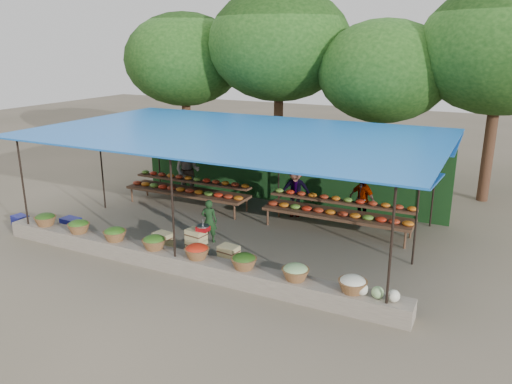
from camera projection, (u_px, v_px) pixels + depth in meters
The scene contains 16 objects.
ground at pixel (236, 232), 13.99m from camera, with size 60.00×60.00×0.00m, color brown.
stone_curb at pixel (179, 262), 11.57m from camera, with size 10.60×0.55×0.40m, color #665F52.
stall_canopy at pixel (236, 137), 13.27m from camera, with size 10.80×6.60×2.82m.
produce_baskets at pixel (175, 247), 11.51m from camera, with size 8.98×0.58×0.34m.
netting_backdrop at pixel (282, 165), 16.33m from camera, with size 10.60×0.06×2.50m, color #1B4217.
tree_row at pixel (330, 54), 17.66m from camera, with size 16.51×5.50×7.12m.
fruit_table_left at pixel (188, 188), 16.04m from camera, with size 4.21×0.95×0.93m.
fruit_table_right at pixel (338, 210), 13.90m from camera, with size 4.21×0.95×0.93m.
crate_counter at pixel (196, 247), 12.15m from camera, with size 2.39×0.40×0.77m.
weighing_scale at pixel (203, 228), 11.90m from camera, with size 0.29×0.29×0.31m.
vendor_seated at pixel (209, 221), 13.14m from camera, with size 0.43×0.28×1.17m, color #193919.
customer_left at pixel (188, 171), 16.96m from camera, with size 0.90×0.70×1.85m, color slate.
customer_mid at pixel (295, 191), 15.03m from camera, with size 1.05×0.60×1.63m, color slate.
customer_right at pixel (362, 199), 14.42m from camera, with size 0.87×0.36×1.48m, color slate.
blue_crate_front at pixel (20, 220), 14.52m from camera, with size 0.46×0.33×0.28m, color navy.
blue_crate_back at pixel (71, 223), 14.21m from camera, with size 0.52×0.37×0.31m, color navy.
Camera 1 is at (6.34, -11.47, 5.06)m, focal length 35.00 mm.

